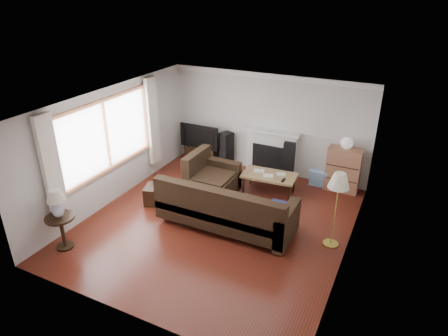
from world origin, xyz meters
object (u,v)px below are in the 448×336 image
at_px(bookshelf, 343,170).
at_px(floor_lamp, 335,210).
at_px(sectional_sofa, 226,206).
at_px(tv_stand, 202,154).
at_px(coffee_table, 269,183).
at_px(side_table, 63,232).

relative_size(bookshelf, floor_lamp, 0.70).
height_order(sectional_sofa, floor_lamp, floor_lamp).
bearing_deg(tv_stand, bookshelf, 0.47).
relative_size(tv_stand, sectional_sofa, 0.31).
height_order(coffee_table, floor_lamp, floor_lamp).
distance_m(floor_lamp, side_table, 4.93).
xyz_separation_m(tv_stand, sectional_sofa, (1.96, -2.53, 0.25)).
bearing_deg(floor_lamp, sectional_sofa, -171.12).
height_order(tv_stand, coffee_table, coffee_table).
bearing_deg(sectional_sofa, bookshelf, 55.92).
relative_size(tv_stand, bookshelf, 0.86).
bearing_deg(floor_lamp, coffee_table, 141.77).
distance_m(sectional_sofa, side_table, 3.05).
height_order(tv_stand, bookshelf, bookshelf).
distance_m(coffee_table, side_table, 4.46).
height_order(bookshelf, coffee_table, bookshelf).
bearing_deg(sectional_sofa, coffee_table, 81.00).
height_order(tv_stand, side_table, side_table).
xyz_separation_m(bookshelf, side_table, (-4.10, -4.48, -0.19)).
bearing_deg(side_table, sectional_sofa, 39.08).
bearing_deg(tv_stand, floor_lamp, -29.25).
relative_size(bookshelf, coffee_table, 0.86).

